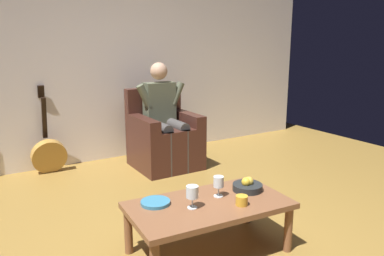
% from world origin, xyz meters
% --- Properties ---
extents(wall_back, '(6.36, 0.06, 2.63)m').
position_xyz_m(wall_back, '(0.00, -2.82, 1.31)').
color(wall_back, silver).
rests_on(wall_back, ground).
extents(armchair, '(0.72, 0.73, 0.93)m').
position_xyz_m(armchair, '(-0.48, -2.13, 0.33)').
color(armchair, '#40211A').
rests_on(armchair, ground).
extents(person_seated, '(0.63, 0.60, 1.25)m').
position_xyz_m(person_seated, '(-0.48, -2.10, 0.67)').
color(person_seated, '#555B46').
rests_on(person_seated, ground).
extents(coffee_table, '(1.17, 0.69, 0.38)m').
position_xyz_m(coffee_table, '(0.14, -0.23, 0.33)').
color(coffee_table, brown).
rests_on(coffee_table, ground).
extents(guitar, '(0.39, 0.27, 1.01)m').
position_xyz_m(guitar, '(0.76, -2.61, 0.23)').
color(guitar, '#B68438').
rests_on(guitar, ground).
extents(wine_glass_near, '(0.08, 0.08, 0.16)m').
position_xyz_m(wine_glass_near, '(0.28, -0.22, 0.49)').
color(wine_glass_near, silver).
rests_on(wine_glass_near, coffee_table).
extents(wine_glass_far, '(0.08, 0.08, 0.15)m').
position_xyz_m(wine_glass_far, '(0.02, -0.29, 0.49)').
color(wine_glass_far, silver).
rests_on(wine_glass_far, coffee_table).
extents(fruit_bowl, '(0.23, 0.23, 0.11)m').
position_xyz_m(fruit_bowl, '(-0.24, -0.27, 0.42)').
color(fruit_bowl, '#222628').
rests_on(fruit_bowl, coffee_table).
extents(decorative_dish, '(0.21, 0.21, 0.02)m').
position_xyz_m(decorative_dish, '(0.47, -0.41, 0.39)').
color(decorative_dish, teal).
rests_on(decorative_dish, coffee_table).
extents(candle_jar, '(0.09, 0.09, 0.07)m').
position_xyz_m(candle_jar, '(-0.03, -0.08, 0.42)').
color(candle_jar, gold).
rests_on(candle_jar, coffee_table).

